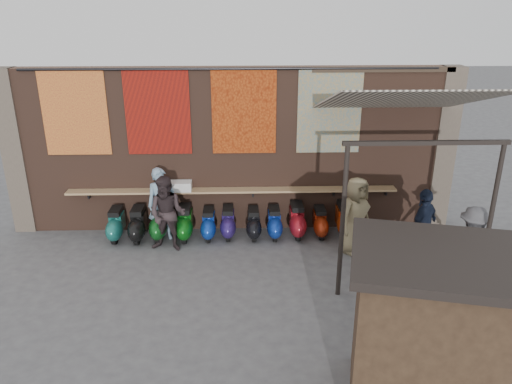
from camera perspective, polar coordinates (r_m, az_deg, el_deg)
ground at (r=10.53m, az=-2.77°, el=-9.99°), size 70.00×70.00×0.00m
brick_wall at (r=12.21m, az=-2.76°, el=4.76°), size 10.00×0.40×4.00m
pier_left at (r=13.36m, az=-25.73°, el=4.10°), size 0.50×0.50×4.00m
pier_right at (r=13.18m, az=20.54°, el=4.66°), size 0.50×0.50×4.00m
eating_counter at (r=12.15m, az=-2.71°, el=0.19°), size 8.00×0.32×0.05m
shelf_box at (r=12.16m, az=-8.86°, el=0.67°), size 0.63×0.32×0.23m
tapestry_redgold at (r=12.35m, az=-19.99°, el=8.50°), size 1.50×0.02×2.00m
tapestry_sun at (r=11.90m, az=-11.17°, el=8.93°), size 1.50×0.02×2.00m
tapestry_orange at (r=11.75m, az=-1.38°, el=9.16°), size 1.50×0.02×2.00m
tapestry_multi at (r=11.93m, az=8.39°, el=9.13°), size 1.50×0.02×2.00m
hang_rail at (r=11.58m, az=-2.95°, el=13.88°), size 9.50×0.06×0.06m
scooter_stool_0 at (r=12.48m, az=-15.69°, el=-3.61°), size 0.36×0.80×0.76m
scooter_stool_1 at (r=12.32m, az=-13.32°, el=-3.63°), size 0.37×0.83×0.79m
scooter_stool_2 at (r=12.29m, az=-11.00°, el=-3.48°), size 0.38×0.85×0.80m
scooter_stool_3 at (r=12.17m, az=-8.12°, el=-3.54°), size 0.38×0.84×0.80m
scooter_stool_4 at (r=12.15m, az=-5.44°, el=-3.68°), size 0.34×0.75×0.72m
scooter_stool_5 at (r=12.17m, az=-3.20°, el=-3.52°), size 0.35×0.77×0.74m
scooter_stool_6 at (r=12.12m, az=-0.28°, el=-3.65°), size 0.34×0.75×0.71m
scooter_stool_7 at (r=12.15m, az=2.11°, el=-3.55°), size 0.35×0.77×0.74m
scooter_stool_8 at (r=12.23m, az=4.71°, el=-3.25°), size 0.38×0.85×0.81m
scooter_stool_9 at (r=12.30m, az=7.32°, el=-3.46°), size 0.33×0.74×0.71m
scooter_stool_10 at (r=12.38m, az=10.05°, el=-3.17°), size 0.39×0.86×0.82m
diner_left at (r=12.07m, az=-10.76°, el=-1.37°), size 0.75×0.61×1.79m
diner_right at (r=11.49m, az=-10.08°, el=-2.52°), size 0.98×0.83×1.79m
shopper_navy at (r=11.39m, az=18.56°, el=-3.73°), size 1.02×1.00×1.72m
shopper_grey at (r=10.93m, az=23.39°, el=-5.65°), size 1.12×0.69×1.67m
shopper_tan at (r=11.44m, az=11.28°, el=-2.65°), size 1.05×1.00×1.80m
market_stall at (r=7.43m, az=19.83°, el=-15.47°), size 2.46×2.06×2.32m
stall_roof at (r=6.80m, az=21.10°, el=-7.12°), size 2.77×2.36×0.12m
stall_sign at (r=7.85m, az=19.58°, el=-8.79°), size 1.18×0.32×0.50m
stall_shelf at (r=8.29m, az=18.86°, el=-13.83°), size 1.75×0.51×0.06m
awning_canvas at (r=10.61m, az=16.51°, el=10.03°), size 3.20×3.28×0.97m
awning_ledger at (r=12.05m, az=14.42°, el=13.41°), size 3.30×0.08×0.12m
awning_header at (r=9.33m, az=18.94°, el=5.34°), size 3.00×0.08×0.08m
awning_post_left at (r=9.46m, az=9.86°, el=-3.48°), size 0.09×0.09×3.10m
awning_post_right at (r=10.38m, az=25.20°, el=-2.99°), size 0.09×0.09×3.10m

